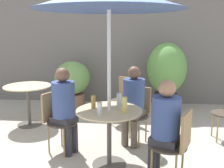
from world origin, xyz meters
name	(u,v)px	position (x,y,z in m)	size (l,w,h in m)	color
storefront_wall	(119,40)	(0.00, 3.27, 1.50)	(10.00, 0.06, 3.00)	slate
cafe_table_near	(109,123)	(0.08, 0.20, 0.57)	(0.83, 0.83, 0.74)	#514C47
cafe_table_far	(28,95)	(-1.53, 1.53, 0.57)	(0.84, 0.84, 0.74)	#514C47
bistro_chair_0	(177,141)	(0.87, -0.16, 0.52)	(0.48, 0.46, 0.86)	#42382D
bistro_chair_1	(137,109)	(0.44, 0.99, 0.52)	(0.46, 0.48, 0.86)	#42382D
bistro_chair_2	(57,116)	(-0.70, 0.55, 0.52)	(0.48, 0.46, 0.86)	#42382D
bistro_chair_4	(124,96)	(0.20, 1.82, 0.52)	(0.48, 0.49, 0.86)	#42382D
seated_person_0	(164,122)	(0.74, -0.10, 0.71)	(0.39, 0.37, 1.19)	#2D2D33
seated_person_1	(133,99)	(0.38, 0.85, 0.72)	(0.37, 0.39, 1.21)	brown
seated_person_2	(64,103)	(-0.57, 0.49, 0.73)	(0.38, 0.37, 1.22)	#2D2D33
beer_glass_0	(125,105)	(0.28, 0.11, 0.84)	(0.06, 0.06, 0.19)	#DBC65B
beer_glass_1	(119,100)	(0.20, 0.38, 0.83)	(0.07, 0.07, 0.17)	silver
beer_glass_2	(93,102)	(-0.12, 0.25, 0.82)	(0.06, 0.06, 0.17)	#B28433
beer_glass_3	(100,108)	(-0.01, 0.00, 0.82)	(0.06, 0.06, 0.15)	silver
potted_plant_0	(73,81)	(-0.98, 2.66, 0.61)	(0.78, 0.78, 1.06)	#93664C
potted_plant_1	(167,72)	(1.06, 2.62, 0.85)	(0.83, 0.83, 1.47)	#47423D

